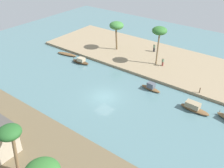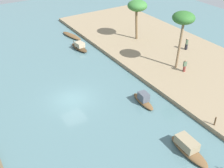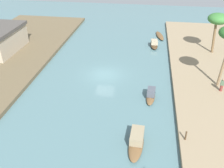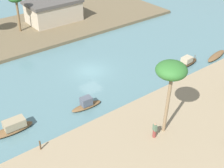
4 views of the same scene
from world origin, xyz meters
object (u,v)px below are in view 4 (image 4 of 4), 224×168
object	(u,v)px
sampan_with_tall_canopy	(86,104)
palm_tree_right_tall	(16,0)
sampan_downstream_large	(187,62)
palm_tree_left_near	(171,72)
mooring_post	(40,145)
person_by_mooring	(155,131)
riverside_building	(54,11)
sampan_open_hull	(13,127)
sampan_with_red_awning	(216,56)

from	to	relation	value
sampan_with_tall_canopy	palm_tree_right_tall	xyz separation A→B (m)	(2.69, 22.30, 4.98)
sampan_downstream_large	palm_tree_left_near	size ratio (longest dim) A/B	0.53
sampan_with_tall_canopy	mooring_post	world-z (taller)	mooring_post
sampan_downstream_large	palm_tree_left_near	bearing A→B (deg)	-152.45
person_by_mooring	palm_tree_left_near	bearing A→B (deg)	-80.79
palm_tree_right_tall	person_by_mooring	bearing A→B (deg)	-91.26
palm_tree_right_tall	riverside_building	bearing A→B (deg)	6.25
sampan_downstream_large	person_by_mooring	bearing A→B (deg)	-155.05
sampan_open_hull	palm_tree_left_near	size ratio (longest dim) A/B	0.59
riverside_building	sampan_with_tall_canopy	bearing A→B (deg)	-111.12
sampan_with_red_awning	palm_tree_left_near	xyz separation A→B (m)	(-16.83, -6.60, 6.48)
sampan_with_tall_canopy	palm_tree_right_tall	bearing A→B (deg)	87.17
sampan_with_red_awning	palm_tree_right_tall	size ratio (longest dim) A/B	0.79
person_by_mooring	sampan_with_red_awning	bearing A→B (deg)	-60.39
sampan_open_hull	palm_tree_left_near	world-z (taller)	palm_tree_left_near
mooring_post	palm_tree_left_near	bearing A→B (deg)	-25.62
sampan_open_hull	mooring_post	bearing A→B (deg)	-76.73
palm_tree_left_near	riverside_building	distance (m)	31.67
sampan_with_red_awning	riverside_building	size ratio (longest dim) A/B	0.53
sampan_with_tall_canopy	person_by_mooring	size ratio (longest dim) A/B	2.24
mooring_post	riverside_building	xyz separation A→B (m)	(15.69, 26.04, 1.35)
mooring_post	palm_tree_left_near	size ratio (longest dim) A/B	0.13
palm_tree_left_near	riverside_building	size ratio (longest dim) A/B	0.82
sampan_downstream_large	person_by_mooring	size ratio (longest dim) A/B	2.47
mooring_post	palm_tree_left_near	xyz separation A→B (m)	(10.00, -4.80, 5.77)
mooring_post	riverside_building	bearing A→B (deg)	58.93
person_by_mooring	mooring_post	size ratio (longest dim) A/B	1.69
sampan_downstream_large	palm_tree_left_near	world-z (taller)	palm_tree_left_near
sampan_with_tall_canopy	sampan_with_red_awning	size ratio (longest dim) A/B	0.75
sampan_with_red_awning	palm_tree_right_tall	xyz separation A→B (m)	(-17.46, 23.55, 5.22)
sampan_with_red_awning	person_by_mooring	bearing A→B (deg)	-171.24
sampan_downstream_large	mooring_post	world-z (taller)	mooring_post
sampan_open_hull	palm_tree_right_tall	world-z (taller)	palm_tree_right_tall
person_by_mooring	riverside_building	size ratio (longest dim) A/B	0.18
sampan_open_hull	riverside_building	distance (m)	27.45
mooring_post	sampan_with_red_awning	bearing A→B (deg)	3.84
palm_tree_left_near	sampan_downstream_large	bearing A→B (deg)	32.22
person_by_mooring	riverside_building	xyz separation A→B (m)	(6.98, 30.83, 1.10)
sampan_open_hull	palm_tree_right_tall	distance (m)	24.02
sampan_with_tall_canopy	sampan_open_hull	xyz separation A→B (m)	(-7.48, 1.11, 0.03)
sampan_with_red_awning	person_by_mooring	distance (m)	19.31
mooring_post	riverside_building	distance (m)	30.43
person_by_mooring	riverside_building	distance (m)	31.63
sampan_with_tall_canopy	palm_tree_left_near	distance (m)	10.56
sampan_with_red_awning	riverside_building	bearing A→B (deg)	103.48
mooring_post	palm_tree_right_tall	distance (m)	27.40
sampan_with_tall_canopy	sampan_with_red_awning	xyz separation A→B (m)	(20.14, -1.25, -0.24)
palm_tree_left_near	palm_tree_right_tall	xyz separation A→B (m)	(-0.62, 30.15, -1.26)
sampan_with_red_awning	riverside_building	distance (m)	26.76
palm_tree_right_tall	sampan_open_hull	bearing A→B (deg)	-115.61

